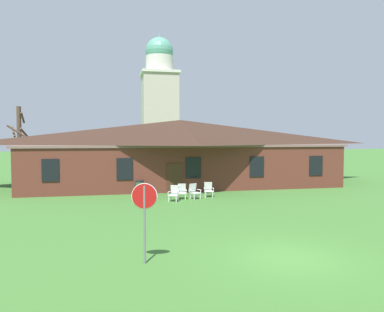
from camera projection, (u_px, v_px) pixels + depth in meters
ground_plane at (291, 258)px, 12.12m from camera, size 200.00×200.00×0.00m
brick_building at (181, 151)px, 31.39m from camera, size 25.00×10.40×5.37m
dome_tower at (160, 104)px, 52.34m from camera, size 5.18×5.18×18.72m
stop_sign at (144, 206)px, 11.51m from camera, size 0.79×0.22×2.52m
lawn_chair_by_porch at (174, 193)px, 22.94m from camera, size 0.80×0.84×0.96m
lawn_chair_near_door at (182, 191)px, 23.76m from camera, size 0.72×0.76×0.96m
lawn_chair_left_end at (194, 191)px, 23.83m from camera, size 0.78×0.83×0.96m
lawn_chair_middle at (208, 189)px, 24.59m from camera, size 0.69×0.73×0.96m
bare_tree_beside_building at (19, 143)px, 31.03m from camera, size 1.68×1.22×6.48m
trash_bin at (140, 187)px, 25.53m from camera, size 0.56×0.56×0.98m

